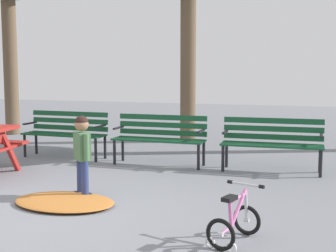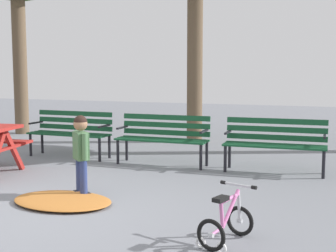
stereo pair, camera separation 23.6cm
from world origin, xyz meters
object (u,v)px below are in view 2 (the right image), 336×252
Objects in this scene: child_standing at (81,149)px; kids_bicycle at (226,223)px; park_bench_far_left at (71,130)px; park_bench_right at (275,140)px; park_bench_left at (163,135)px.

child_standing is 1.69× the size of kids_bicycle.
park_bench_far_left is 0.99× the size of park_bench_right.
park_bench_right is at bearing 90.69° from kids_bicycle.
child_standing is at bearing -95.21° from park_bench_left.
park_bench_far_left is 3.79m from park_bench_right.
park_bench_far_left is 2.58× the size of kids_bicycle.
park_bench_right is (1.90, 0.05, 0.00)m from park_bench_left.
park_bench_left is 1.90m from park_bench_right.
child_standing reaches higher than kids_bicycle.
child_standing is at bearing 155.23° from kids_bicycle.
kids_bicycle is at bearing -24.77° from child_standing.
park_bench_far_left and park_bench_left have the same top height.
child_standing is at bearing -55.39° from park_bench_far_left.
park_bench_far_left reaches higher than kids_bicycle.
park_bench_far_left is 5.16m from kids_bicycle.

